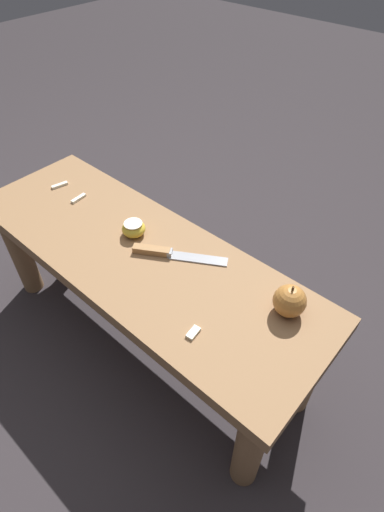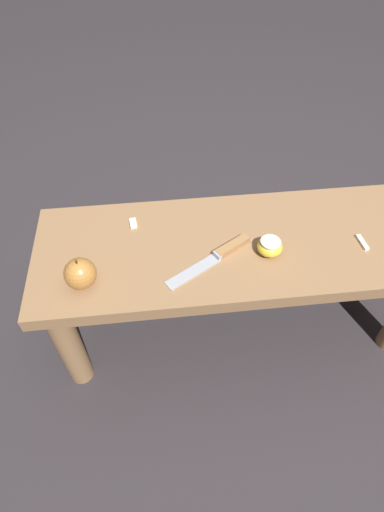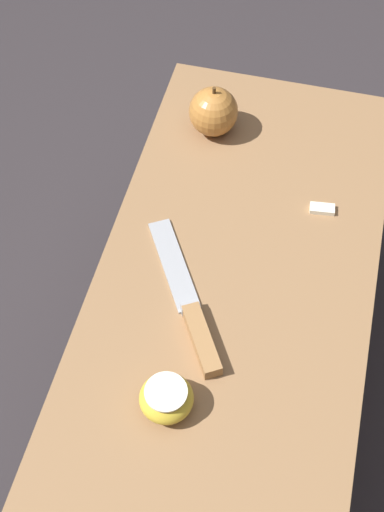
% 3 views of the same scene
% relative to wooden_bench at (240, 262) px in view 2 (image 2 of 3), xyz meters
% --- Properties ---
extents(ground_plane, '(8.00, 8.00, 0.00)m').
position_rel_wooden_bench_xyz_m(ground_plane, '(0.00, 0.00, -0.33)').
color(ground_plane, '#2D282B').
extents(wooden_bench, '(1.13, 0.39, 0.41)m').
position_rel_wooden_bench_xyz_m(wooden_bench, '(0.00, 0.00, 0.00)').
color(wooden_bench, olive).
rests_on(wooden_bench, ground_plane).
extents(knife, '(0.24, 0.16, 0.02)m').
position_rel_wooden_bench_xyz_m(knife, '(-0.07, -0.04, 0.09)').
color(knife, '#9EA0A5').
rests_on(knife, wooden_bench).
extents(apple_whole, '(0.08, 0.08, 0.09)m').
position_rel_wooden_bench_xyz_m(apple_whole, '(-0.42, -0.10, 0.12)').
color(apple_whole, '#B27233').
rests_on(apple_whole, wooden_bench).
extents(apple_cut, '(0.07, 0.07, 0.04)m').
position_rel_wooden_bench_xyz_m(apple_cut, '(0.06, -0.04, 0.10)').
color(apple_cut, gold).
rests_on(apple_cut, wooden_bench).
extents(apple_slice_near_knife, '(0.02, 0.04, 0.01)m').
position_rel_wooden_bench_xyz_m(apple_slice_near_knife, '(-0.30, 0.10, 0.09)').
color(apple_slice_near_knife, white).
rests_on(apple_slice_near_knife, wooden_bench).
extents(apple_slice_center, '(0.02, 0.06, 0.01)m').
position_rel_wooden_bench_xyz_m(apple_slice_center, '(0.32, -0.04, 0.09)').
color(apple_slice_center, white).
rests_on(apple_slice_center, wooden_bench).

